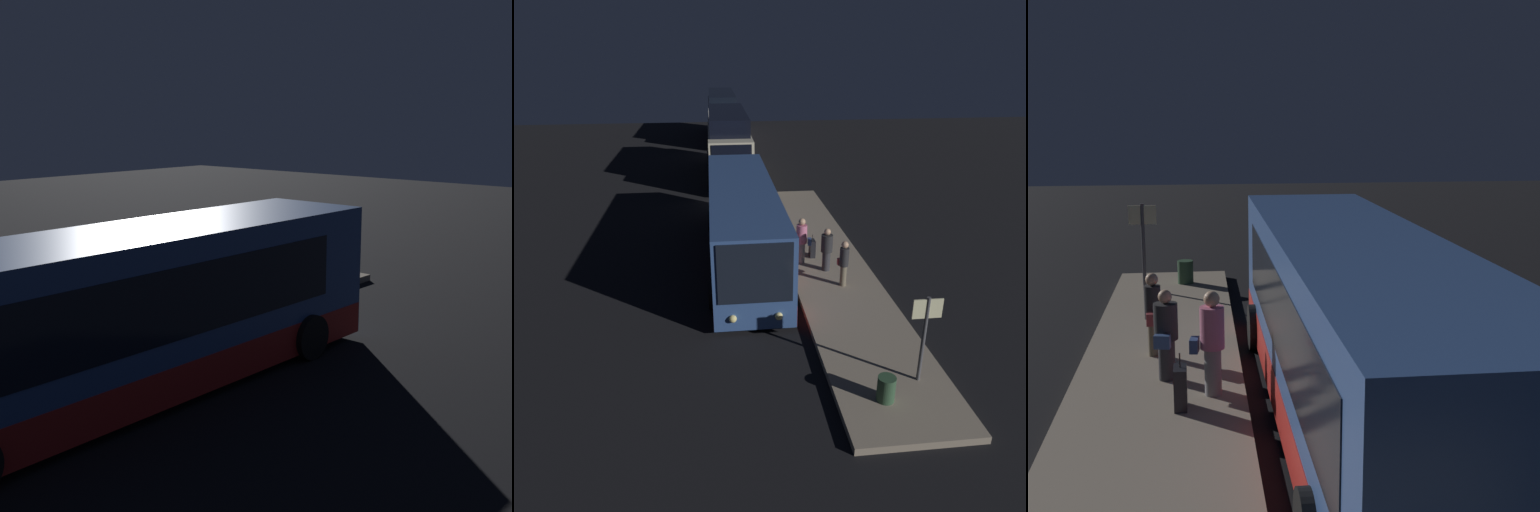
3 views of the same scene
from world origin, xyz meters
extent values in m
plane|color=black|center=(0.00, 0.00, 0.00)|extent=(80.00, 80.00, 0.00)
cube|color=gray|center=(0.00, 3.14, 0.10)|extent=(20.00, 3.08, 0.19)
cube|color=#33518C|center=(-0.91, -0.05, 1.62)|extent=(11.69, 2.50, 2.90)
cube|color=#B2231E|center=(-0.91, -0.05, 0.52)|extent=(11.63, 2.52, 0.70)
cube|color=black|center=(-1.20, -0.05, 1.97)|extent=(9.59, 2.53, 1.28)
cube|color=black|center=(4.96, -0.05, 2.04)|extent=(0.06, 2.20, 1.86)
sphere|color=#F9E58C|center=(4.98, 0.64, 0.62)|extent=(0.24, 0.24, 0.24)
sphere|color=#F9E58C|center=(4.98, -0.74, 0.62)|extent=(0.24, 0.24, 0.24)
cylinder|color=black|center=(3.07, 1.20, 0.48)|extent=(0.96, 0.30, 0.96)
cylinder|color=black|center=(3.07, -1.30, 0.48)|extent=(0.96, 0.30, 0.96)
cylinder|color=black|center=(-4.53, 1.20, 0.48)|extent=(0.96, 0.30, 0.96)
cylinder|color=black|center=(-4.53, -1.30, 0.48)|extent=(0.96, 0.30, 0.96)
cube|color=beige|center=(-14.93, -0.05, 1.65)|extent=(10.48, 2.53, 2.94)
cube|color=gold|center=(-14.93, -0.05, 0.53)|extent=(10.42, 2.55, 0.70)
cube|color=black|center=(-15.19, -0.05, 2.00)|extent=(8.59, 2.56, 1.29)
cube|color=black|center=(-9.67, -0.05, 2.08)|extent=(0.06, 2.23, 1.88)
sphere|color=#F9E58C|center=(-9.65, 0.65, 0.63)|extent=(0.24, 0.24, 0.24)
sphere|color=#F9E58C|center=(-9.65, -0.74, 0.63)|extent=(0.24, 0.24, 0.24)
cylinder|color=black|center=(-11.36, 1.22, 0.51)|extent=(1.02, 0.30, 1.02)
cylinder|color=black|center=(-11.36, -1.31, 0.51)|extent=(1.02, 0.30, 1.02)
cylinder|color=black|center=(-18.17, 1.22, 0.51)|extent=(1.02, 0.30, 1.02)
cylinder|color=black|center=(-18.17, -1.31, 0.51)|extent=(1.02, 0.30, 1.02)
cube|color=black|center=(-15.34, -0.05, 3.62)|extent=(8.91, 2.33, 1.02)
cube|color=silver|center=(-29.24, -0.05, 1.72)|extent=(11.95, 2.43, 3.08)
cube|color=#B2231E|center=(-29.24, -0.05, 0.53)|extent=(11.89, 2.45, 0.70)
cube|color=black|center=(-29.54, -0.05, 2.09)|extent=(9.80, 2.46, 1.35)
cube|color=black|center=(-23.24, -0.05, 2.17)|extent=(0.06, 2.14, 1.97)
sphere|color=#F9E58C|center=(-23.22, 0.62, 0.63)|extent=(0.24, 0.24, 0.24)
sphere|color=#F9E58C|center=(-23.22, -0.72, 0.63)|extent=(0.24, 0.24, 0.24)
cylinder|color=black|center=(-25.17, 1.17, 0.51)|extent=(1.01, 0.30, 1.01)
cylinder|color=black|center=(-25.17, -1.27, 0.51)|extent=(1.01, 0.30, 1.01)
cylinder|color=black|center=(-32.94, 1.17, 0.51)|extent=(1.01, 0.30, 1.01)
cylinder|color=black|center=(-32.94, -1.27, 0.51)|extent=(1.01, 0.30, 1.01)
cube|color=black|center=(-29.72, -0.05, 3.66)|extent=(10.16, 2.24, 0.82)
cylinder|color=#2D2D33|center=(0.99, 2.97, 0.57)|extent=(0.35, 0.35, 0.76)
cylinder|color=#262628|center=(0.99, 2.97, 1.28)|extent=(0.50, 0.50, 0.66)
sphere|color=tan|center=(0.99, 2.97, 1.73)|extent=(0.25, 0.25, 0.25)
cube|color=#334C7F|center=(0.68, 3.02, 1.00)|extent=(0.19, 0.30, 0.24)
cylinder|color=#6B604C|center=(2.34, 3.28, 0.57)|extent=(0.25, 0.25, 0.76)
cylinder|color=#262628|center=(2.34, 3.28, 1.29)|extent=(0.35, 0.35, 0.66)
sphere|color=tan|center=(2.34, 3.28, 1.74)|extent=(0.25, 0.25, 0.25)
cube|color=maroon|center=(2.08, 3.25, 1.01)|extent=(0.17, 0.29, 0.24)
cylinder|color=gray|center=(0.17, 2.16, 0.61)|extent=(0.33, 0.33, 0.83)
cylinder|color=#CC6B8C|center=(0.17, 2.16, 1.38)|extent=(0.47, 0.47, 0.72)
sphere|color=tan|center=(0.17, 2.16, 1.88)|extent=(0.27, 0.27, 0.27)
cube|color=#334C7F|center=(0.22, 2.46, 1.07)|extent=(0.30, 0.18, 0.24)
cube|color=black|center=(-0.36, 2.70, 0.54)|extent=(0.43, 0.21, 0.70)
cylinder|color=black|center=(-0.36, 2.70, 1.01)|extent=(0.02, 0.02, 0.24)
cylinder|color=#4C4C51|center=(7.85, 3.85, 1.38)|extent=(0.10, 0.10, 2.37)
cube|color=beige|center=(7.85, 3.85, 2.26)|extent=(0.04, 0.74, 0.51)
cylinder|color=#2D4C33|center=(8.52, 2.76, 0.52)|extent=(0.44, 0.44, 0.65)
camera|label=1|loc=(-8.52, -10.01, 5.18)|focal=50.00mm
camera|label=2|loc=(17.84, -1.13, 8.11)|focal=35.00mm
camera|label=3|loc=(-11.38, 2.33, 4.88)|focal=50.00mm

